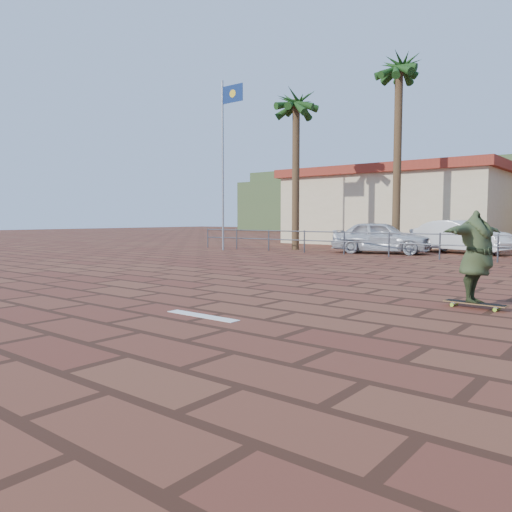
{
  "coord_description": "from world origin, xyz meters",
  "views": [
    {
      "loc": [
        6.23,
        -6.74,
        1.54
      ],
      "look_at": [
        0.12,
        0.89,
        0.8
      ],
      "focal_mm": 35.0,
      "sensor_mm": 36.0,
      "label": 1
    }
  ],
  "objects_px": {
    "longboard": "(475,304)",
    "car_white": "(460,237)",
    "skateboarder": "(477,257)",
    "car_silver": "(381,237)"
  },
  "relations": [
    {
      "from": "longboard",
      "to": "skateboarder",
      "type": "xyz_separation_m",
      "value": [
        0.0,
        0.0,
        0.81
      ]
    },
    {
      "from": "longboard",
      "to": "skateboarder",
      "type": "distance_m",
      "value": 0.81
    },
    {
      "from": "car_silver",
      "to": "car_white",
      "type": "relative_size",
      "value": 0.95
    },
    {
      "from": "longboard",
      "to": "car_white",
      "type": "relative_size",
      "value": 0.23
    },
    {
      "from": "car_silver",
      "to": "car_white",
      "type": "xyz_separation_m",
      "value": [
        2.69,
        2.27,
        0.01
      ]
    },
    {
      "from": "skateboarder",
      "to": "car_white",
      "type": "height_order",
      "value": "skateboarder"
    },
    {
      "from": "longboard",
      "to": "skateboarder",
      "type": "relative_size",
      "value": 0.53
    },
    {
      "from": "skateboarder",
      "to": "longboard",
      "type": "bearing_deg",
      "value": 98.74
    },
    {
      "from": "car_white",
      "to": "car_silver",
      "type": "bearing_deg",
      "value": 148.0
    },
    {
      "from": "car_white",
      "to": "longboard",
      "type": "bearing_deg",
      "value": -144.67
    }
  ]
}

